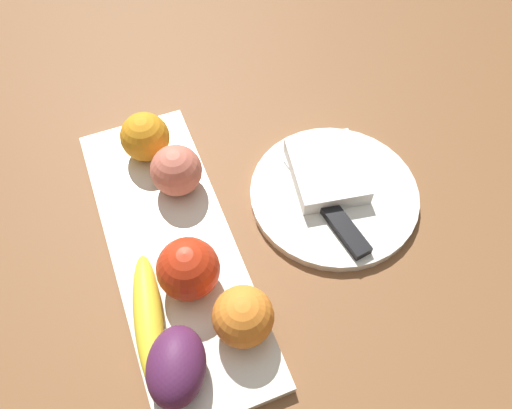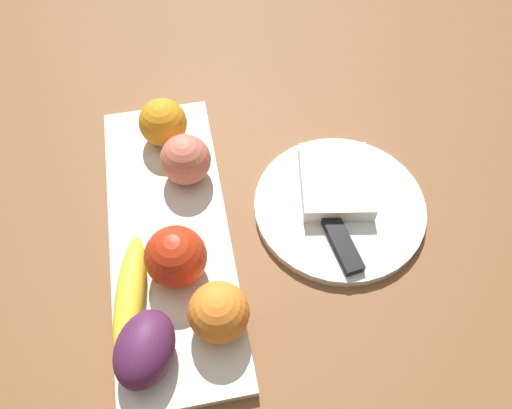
{
  "view_description": "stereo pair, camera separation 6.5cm",
  "coord_description": "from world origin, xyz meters",
  "px_view_note": "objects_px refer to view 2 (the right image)",
  "views": [
    {
      "loc": [
        -0.33,
        0.04,
        0.59
      ],
      "look_at": [
        0.01,
        -0.09,
        0.04
      ],
      "focal_mm": 36.27,
      "sensor_mm": 36.0,
      "label": 1
    },
    {
      "loc": [
        -0.35,
        -0.02,
        0.59
      ],
      "look_at": [
        0.01,
        -0.09,
        0.04
      ],
      "focal_mm": 36.27,
      "sensor_mm": 36.0,
      "label": 2
    }
  ],
  "objects_px": {
    "dinner_plate": "(339,207)",
    "folded_napkin": "(335,181)",
    "banana": "(130,297)",
    "peach": "(186,160)",
    "orange_near_apple": "(219,312)",
    "orange_near_banana": "(163,123)",
    "fruit_tray": "(170,234)",
    "apple": "(176,257)",
    "knife": "(336,232)",
    "grape_bunch": "(145,349)"
  },
  "relations": [
    {
      "from": "orange_near_apple",
      "to": "orange_near_banana",
      "type": "distance_m",
      "value": 0.29
    },
    {
      "from": "knife",
      "to": "orange_near_banana",
      "type": "bearing_deg",
      "value": 36.82
    },
    {
      "from": "banana",
      "to": "dinner_plate",
      "type": "relative_size",
      "value": 0.7
    },
    {
      "from": "grape_bunch",
      "to": "folded_napkin",
      "type": "distance_m",
      "value": 0.33
    },
    {
      "from": "peach",
      "to": "orange_near_apple",
      "type": "bearing_deg",
      "value": -177.02
    },
    {
      "from": "orange_near_apple",
      "to": "grape_bunch",
      "type": "relative_size",
      "value": 0.79
    },
    {
      "from": "fruit_tray",
      "to": "orange_near_banana",
      "type": "height_order",
      "value": "orange_near_banana"
    },
    {
      "from": "banana",
      "to": "folded_napkin",
      "type": "relative_size",
      "value": 1.39
    },
    {
      "from": "orange_near_banana",
      "to": "peach",
      "type": "height_order",
      "value": "same"
    },
    {
      "from": "apple",
      "to": "peach",
      "type": "bearing_deg",
      "value": -10.97
    },
    {
      "from": "apple",
      "to": "grape_bunch",
      "type": "xyz_separation_m",
      "value": [
        -0.1,
        0.05,
        -0.01
      ]
    },
    {
      "from": "grape_bunch",
      "to": "peach",
      "type": "bearing_deg",
      "value": -16.66
    },
    {
      "from": "grape_bunch",
      "to": "knife",
      "type": "height_order",
      "value": "grape_bunch"
    },
    {
      "from": "banana",
      "to": "orange_near_banana",
      "type": "height_order",
      "value": "orange_near_banana"
    },
    {
      "from": "dinner_plate",
      "to": "folded_napkin",
      "type": "distance_m",
      "value": 0.03
    },
    {
      "from": "peach",
      "to": "folded_napkin",
      "type": "height_order",
      "value": "peach"
    },
    {
      "from": "fruit_tray",
      "to": "dinner_plate",
      "type": "relative_size",
      "value": 1.91
    },
    {
      "from": "apple",
      "to": "dinner_plate",
      "type": "distance_m",
      "value": 0.23
    },
    {
      "from": "grape_bunch",
      "to": "folded_napkin",
      "type": "relative_size",
      "value": 0.76
    },
    {
      "from": "banana",
      "to": "orange_near_apple",
      "type": "bearing_deg",
      "value": -104.5
    },
    {
      "from": "orange_near_apple",
      "to": "orange_near_banana",
      "type": "xyz_separation_m",
      "value": [
        0.29,
        0.04,
        -0.0
      ]
    },
    {
      "from": "folded_napkin",
      "to": "fruit_tray",
      "type": "bearing_deg",
      "value": 97.14
    },
    {
      "from": "knife",
      "to": "apple",
      "type": "bearing_deg",
      "value": 86.15
    },
    {
      "from": "orange_near_banana",
      "to": "dinner_plate",
      "type": "xyz_separation_m",
      "value": [
        -0.16,
        -0.22,
        -0.04
      ]
    },
    {
      "from": "orange_near_banana",
      "to": "fruit_tray",
      "type": "bearing_deg",
      "value": 175.63
    },
    {
      "from": "grape_bunch",
      "to": "dinner_plate",
      "type": "relative_size",
      "value": 0.38
    },
    {
      "from": "orange_near_banana",
      "to": "banana",
      "type": "bearing_deg",
      "value": 165.53
    },
    {
      "from": "grape_bunch",
      "to": "orange_near_banana",
      "type": "bearing_deg",
      "value": -8.89
    },
    {
      "from": "fruit_tray",
      "to": "orange_near_apple",
      "type": "relative_size",
      "value": 6.35
    },
    {
      "from": "banana",
      "to": "peach",
      "type": "relative_size",
      "value": 2.34
    },
    {
      "from": "banana",
      "to": "folded_napkin",
      "type": "height_order",
      "value": "banana"
    },
    {
      "from": "fruit_tray",
      "to": "peach",
      "type": "bearing_deg",
      "value": -22.68
    },
    {
      "from": "fruit_tray",
      "to": "folded_napkin",
      "type": "xyz_separation_m",
      "value": [
        0.03,
        -0.23,
        0.02
      ]
    },
    {
      "from": "folded_napkin",
      "to": "banana",
      "type": "bearing_deg",
      "value": 112.91
    },
    {
      "from": "fruit_tray",
      "to": "folded_napkin",
      "type": "distance_m",
      "value": 0.23
    },
    {
      "from": "apple",
      "to": "dinner_plate",
      "type": "relative_size",
      "value": 0.32
    },
    {
      "from": "apple",
      "to": "grape_bunch",
      "type": "height_order",
      "value": "apple"
    },
    {
      "from": "fruit_tray",
      "to": "banana",
      "type": "bearing_deg",
      "value": 150.17
    },
    {
      "from": "apple",
      "to": "dinner_plate",
      "type": "bearing_deg",
      "value": -75.17
    },
    {
      "from": "fruit_tray",
      "to": "knife",
      "type": "height_order",
      "value": "knife"
    },
    {
      "from": "fruit_tray",
      "to": "orange_near_apple",
      "type": "bearing_deg",
      "value": -160.75
    },
    {
      "from": "orange_near_banana",
      "to": "apple",
      "type": "bearing_deg",
      "value": 178.86
    },
    {
      "from": "orange_near_banana",
      "to": "folded_napkin",
      "type": "distance_m",
      "value": 0.25
    },
    {
      "from": "apple",
      "to": "peach",
      "type": "distance_m",
      "value": 0.15
    },
    {
      "from": "fruit_tray",
      "to": "apple",
      "type": "height_order",
      "value": "apple"
    },
    {
      "from": "banana",
      "to": "peach",
      "type": "distance_m",
      "value": 0.2
    },
    {
      "from": "fruit_tray",
      "to": "orange_near_banana",
      "type": "xyz_separation_m",
      "value": [
        0.16,
        -0.01,
        0.04
      ]
    },
    {
      "from": "grape_bunch",
      "to": "dinner_plate",
      "type": "xyz_separation_m",
      "value": [
        0.16,
        -0.27,
        -0.04
      ]
    },
    {
      "from": "fruit_tray",
      "to": "banana",
      "type": "xyz_separation_m",
      "value": [
        -0.09,
        0.05,
        0.02
      ]
    },
    {
      "from": "peach",
      "to": "apple",
      "type": "bearing_deg",
      "value": 169.03
    }
  ]
}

